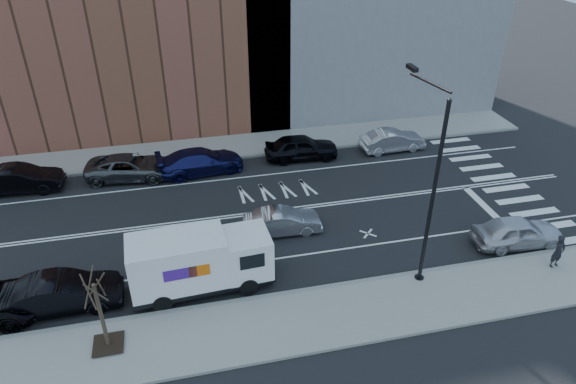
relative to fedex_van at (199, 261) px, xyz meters
name	(u,v)px	position (x,y,z in m)	size (l,w,h in m)	color
ground	(248,214)	(3.03, 5.60, -1.54)	(120.00, 120.00, 0.00)	black
sidewalk_near	(281,325)	(3.03, -3.20, -1.46)	(44.00, 3.60, 0.15)	gray
sidewalk_far	(228,147)	(3.03, 14.40, -1.46)	(44.00, 3.60, 0.15)	gray
curb_near	(272,296)	(3.03, -1.40, -1.45)	(44.00, 0.25, 0.17)	gray
curb_far	(231,158)	(3.03, 12.60, -1.45)	(44.00, 0.25, 0.17)	gray
crosswalk	(499,183)	(19.03, 5.60, -1.53)	(3.00, 14.00, 0.01)	white
road_markings	(248,214)	(3.03, 5.60, -1.53)	(40.00, 8.60, 0.01)	white
streetlight	(429,182)	(10.03, -1.31, 3.54)	(0.44, 4.02, 9.34)	black
street_tree	(103,322)	(-3.97, -2.80, -0.09)	(1.20, 1.20, 3.75)	black
fedex_van	(199,261)	(0.00, 0.00, 0.00)	(6.52, 2.56, 2.93)	black
far_parked_b	(20,179)	(-9.91, 11.28, -0.73)	(1.72, 4.92, 1.62)	black
far_parked_c	(130,167)	(-3.51, 11.51, -0.79)	(2.48, 5.38, 1.50)	#4A4D51
far_parked_d	(201,161)	(0.91, 11.20, -0.74)	(2.23, 5.49, 1.59)	#171A53
far_parked_e	(301,147)	(7.72, 11.65, -0.70)	(1.98, 4.92, 1.68)	black
far_parked_f	(392,140)	(14.23, 11.45, -0.80)	(1.56, 4.49, 1.48)	#B8B9BE
driving_sedan	(282,221)	(4.60, 3.48, -0.86)	(1.44, 4.13, 1.36)	#A1A2A6
near_parked_rear_a	(63,293)	(-5.96, 0.03, -0.72)	(1.74, 4.99, 1.64)	black
near_parked_front	(518,232)	(16.12, -0.31, -0.75)	(1.86, 4.61, 1.57)	silver
pedestrian	(558,252)	(16.79, -2.47, -0.52)	(0.64, 0.42, 1.74)	black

